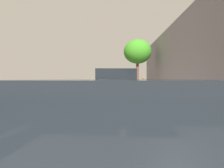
% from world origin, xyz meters
% --- Properties ---
extents(ground, '(56.71, 56.71, 0.00)m').
position_xyz_m(ground, '(0.00, 0.00, 0.00)').
color(ground, '#2A2A2A').
extents(sidewalk, '(3.36, 35.44, 0.15)m').
position_xyz_m(sidewalk, '(3.58, 0.00, 0.07)').
color(sidewalk, '#9C949D').
rests_on(sidewalk, ground).
extents(curb_edge, '(0.16, 35.44, 0.15)m').
position_xyz_m(curb_edge, '(1.82, 0.00, 0.07)').
color(curb_edge, gray).
rests_on(curb_edge, ground).
extents(lane_stripe_centre, '(0.14, 35.80, 0.01)m').
position_xyz_m(lane_stripe_centre, '(-2.77, 0.18, 0.00)').
color(lane_stripe_centre, white).
rests_on(lane_stripe_centre, ground).
extents(lane_stripe_bike_edge, '(0.12, 35.44, 0.01)m').
position_xyz_m(lane_stripe_bike_edge, '(0.35, 0.00, 0.00)').
color(lane_stripe_bike_edge, white).
rests_on(lane_stripe_bike_edge, ground).
extents(building_facade, '(0.50, 35.44, 6.00)m').
position_xyz_m(building_facade, '(5.51, 0.00, 3.00)').
color(building_facade, gray).
rests_on(building_facade, ground).
extents(parked_sedan_silver_nearest, '(2.07, 4.51, 1.52)m').
position_xyz_m(parked_sedan_silver_nearest, '(0.88, -11.49, 0.75)').
color(parked_sedan_silver_nearest, '#B7BABF').
rests_on(parked_sedan_silver_nearest, ground).
extents(parked_pickup_black_second, '(2.32, 5.42, 1.95)m').
position_xyz_m(parked_pickup_black_second, '(0.79, -5.21, 0.90)').
color(parked_pickup_black_second, black).
rests_on(parked_pickup_black_second, ground).
extents(parked_sedan_white_mid, '(1.89, 4.42, 1.52)m').
position_xyz_m(parked_sedan_white_mid, '(0.61, 1.38, 0.75)').
color(parked_sedan_white_mid, white).
rests_on(parked_sedan_white_mid, ground).
extents(parked_sedan_grey_far, '(2.03, 4.49, 1.52)m').
position_xyz_m(parked_sedan_grey_far, '(0.86, 13.51, 0.75)').
color(parked_sedan_grey_far, slate).
rests_on(parked_sedan_grey_far, ground).
extents(bicycle_at_curb, '(1.67, 0.68, 0.77)m').
position_xyz_m(bicycle_at_curb, '(1.35, 8.08, 0.38)').
color(bicycle_at_curb, black).
rests_on(bicycle_at_curb, ground).
extents(cyclist_with_backpack, '(0.46, 0.61, 1.79)m').
position_xyz_m(cyclist_with_backpack, '(1.57, 7.62, 1.10)').
color(cyclist_with_backpack, '#C6B284').
rests_on(cyclist_with_backpack, ground).
extents(street_tree_mid_block, '(2.99, 2.99, 5.61)m').
position_xyz_m(street_tree_mid_block, '(3.01, 8.74, 4.42)').
color(street_tree_mid_block, brown).
rests_on(street_tree_mid_block, sidewalk).
extents(pedestrian_on_phone, '(0.28, 0.61, 1.58)m').
position_xyz_m(pedestrian_on_phone, '(4.03, 11.90, 1.03)').
color(pedestrian_on_phone, black).
rests_on(pedestrian_on_phone, sidewalk).
extents(fire_hydrant, '(0.22, 0.22, 0.84)m').
position_xyz_m(fire_hydrant, '(2.25, -3.31, 0.57)').
color(fire_hydrant, red).
rests_on(fire_hydrant, sidewalk).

